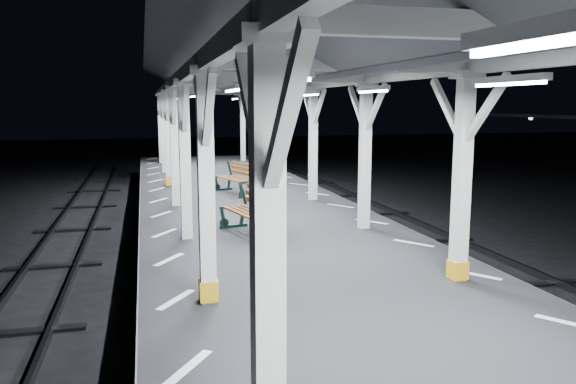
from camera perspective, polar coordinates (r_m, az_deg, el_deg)
name	(u,v)px	position (r m, az deg, el deg)	size (l,w,h in m)	color
platform	(396,383)	(7.22, 10.89, -18.56)	(6.00, 50.00, 1.00)	black
hazard_stripes_left	(188,368)	(6.42, -10.12, -17.16)	(1.00, 48.00, 0.01)	silver
hazard_stripes_right	(571,324)	(8.30, 26.83, -11.86)	(1.00, 48.00, 0.01)	silver
canopy	(408,34)	(6.44, 12.08, 15.43)	(5.40, 49.00, 4.65)	silver
bench_mid	(254,210)	(12.13, -3.46, -1.89)	(1.12, 2.00, 1.02)	black
bench_far	(238,177)	(17.86, -5.11, 1.48)	(1.16, 1.90, 0.97)	black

